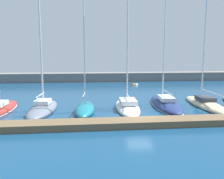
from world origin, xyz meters
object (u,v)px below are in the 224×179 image
at_px(sailboat_teal_fourth, 85,108).
at_px(sailboat_slate_third, 43,108).
at_px(sailboat_sand_seventh, 205,103).
at_px(mooring_buoy_white, 136,85).
at_px(sailboat_navy_sixth, 165,103).
at_px(mooring_buoy_orange, 133,85).
at_px(sailboat_white_fifth, 127,106).

bearing_deg(sailboat_teal_fourth, sailboat_slate_third, 81.50).
distance_m(sailboat_slate_third, sailboat_sand_seventh, 18.92).
distance_m(sailboat_teal_fourth, mooring_buoy_white, 24.06).
height_order(sailboat_teal_fourth, sailboat_sand_seventh, sailboat_sand_seventh).
distance_m(sailboat_navy_sixth, mooring_buoy_orange, 20.29).
bearing_deg(sailboat_teal_fourth, sailboat_navy_sixth, -75.44).
bearing_deg(mooring_buoy_white, sailboat_white_fifth, -104.89).
bearing_deg(sailboat_slate_third, sailboat_white_fifth, -86.47).
bearing_deg(sailboat_sand_seventh, sailboat_teal_fourth, 98.85).
relative_size(sailboat_navy_sixth, sailboat_sand_seventh, 0.87).
xyz_separation_m(sailboat_navy_sixth, mooring_buoy_orange, (0.27, 20.28, -0.40)).
bearing_deg(sailboat_white_fifth, sailboat_navy_sixth, -78.44).
xyz_separation_m(sailboat_white_fifth, sailboat_navy_sixth, (4.72, 0.72, 0.09)).
bearing_deg(sailboat_white_fifth, mooring_buoy_orange, -10.44).
height_order(sailboat_white_fifth, mooring_buoy_orange, sailboat_white_fifth).
xyz_separation_m(sailboat_teal_fourth, sailboat_white_fifth, (4.77, 1.04, -0.12)).
xyz_separation_m(sailboat_navy_sixth, mooring_buoy_white, (0.79, 20.00, -0.40)).
bearing_deg(sailboat_slate_third, sailboat_navy_sixth, -83.60).
height_order(sailboat_white_fifth, mooring_buoy_white, sailboat_white_fifth).
relative_size(sailboat_teal_fourth, sailboat_white_fifth, 0.87).
bearing_deg(sailboat_sand_seventh, mooring_buoy_orange, 15.41).
distance_m(sailboat_teal_fourth, mooring_buoy_orange, 24.11).
distance_m(sailboat_sand_seventh, mooring_buoy_white, 20.66).
distance_m(sailboat_navy_sixth, mooring_buoy_white, 20.02).
distance_m(sailboat_slate_third, sailboat_white_fifth, 9.36).
xyz_separation_m(sailboat_teal_fourth, sailboat_sand_seventh, (14.32, 1.50, -0.11)).
bearing_deg(mooring_buoy_orange, sailboat_teal_fourth, -113.88).
bearing_deg(mooring_buoy_white, sailboat_navy_sixth, -92.25).
bearing_deg(mooring_buoy_orange, sailboat_white_fifth, -103.37).
height_order(sailboat_white_fifth, sailboat_sand_seventh, sailboat_sand_seventh).
distance_m(mooring_buoy_white, mooring_buoy_orange, 0.59).
relative_size(sailboat_teal_fourth, mooring_buoy_orange, 20.33).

